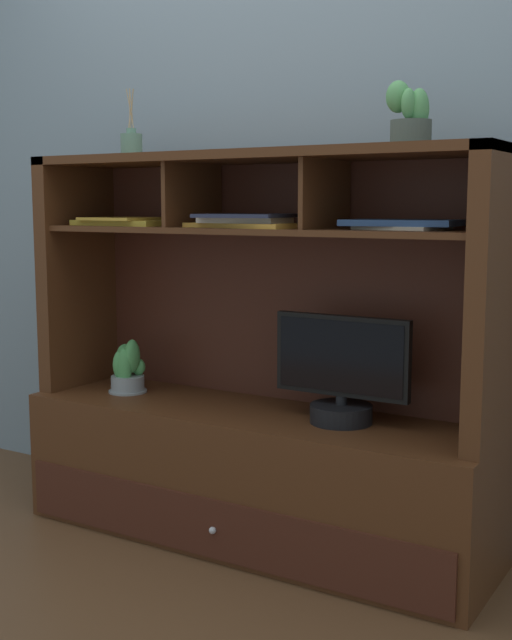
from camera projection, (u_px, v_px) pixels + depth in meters
name	position (u px, v px, depth m)	size (l,w,h in m)	color
floor_plane	(256.00, 540.00, 2.91)	(6.00, 6.00, 0.02)	brown
back_wall	(297.00, 138.00, 2.96)	(6.00, 0.02, 2.80)	gray
media_console	(257.00, 429.00, 2.86)	(1.67, 0.54, 1.34)	#4F2B15
tv_monitor	(341.00, 378.00, 2.65)	(0.46, 0.20, 0.35)	black
potted_orchid	(127.00, 371.00, 3.09)	(0.14, 0.14, 0.20)	#8D9599
magazine_stack_left	(402.00, 224.00, 2.51)	(0.35, 0.22, 0.03)	beige
magazine_stack_centre	(247.00, 221.00, 2.73)	(0.42, 0.30, 0.05)	gold
magazine_stack_right	(128.00, 222.00, 3.02)	(0.39, 0.27, 0.03)	gold
diffuser_bottle	(132.00, 144.00, 3.01)	(0.08, 0.08, 0.24)	slate
potted_succulent	(411.00, 118.00, 2.43)	(0.14, 0.14, 0.19)	#465047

